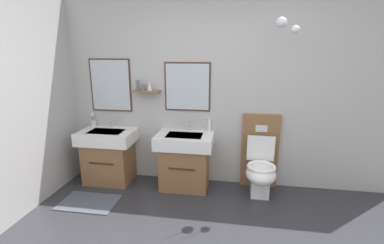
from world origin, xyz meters
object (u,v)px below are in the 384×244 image
vanity_sink_right (185,159)px  toilet (260,164)px  toothbrush_cup (93,122)px  soap_dispenser (209,125)px  vanity_sink_left (109,154)px

vanity_sink_right → toilet: size_ratio=0.74×
toilet → toothbrush_cup: bearing=176.1°
toilet → toothbrush_cup: size_ratio=4.93×
vanity_sink_right → soap_dispenser: bearing=32.2°
vanity_sink_left → toilet: bearing=0.5°
toilet → soap_dispenser: (-0.68, 0.17, 0.45)m
soap_dispenser → toilet: bearing=-14.1°
vanity_sink_right → soap_dispenser: (0.30, 0.19, 0.43)m
toothbrush_cup → soap_dispenser: 1.67m
soap_dispenser → toothbrush_cup: bearing=-179.7°
toothbrush_cup → soap_dispenser: (1.67, 0.01, 0.03)m
vanity_sink_right → toothbrush_cup: (-1.37, 0.18, 0.40)m
vanity_sink_left → soap_dispenser: bearing=7.8°
vanity_sink_right → toothbrush_cup: toothbrush_cup is taller
vanity_sink_right → toilet: 0.98m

